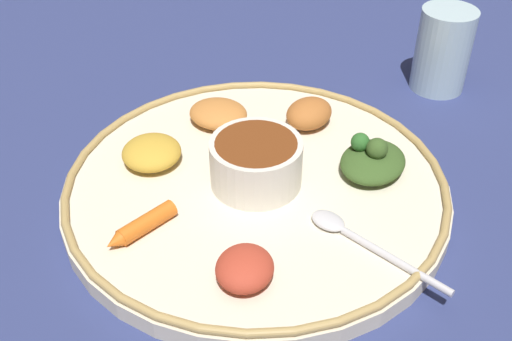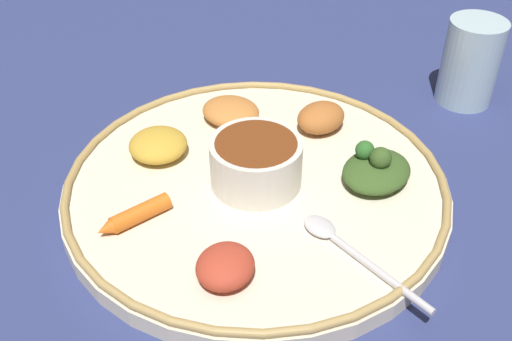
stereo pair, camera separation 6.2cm
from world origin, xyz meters
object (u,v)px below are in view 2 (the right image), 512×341
(center_bowl, at_px, (256,161))
(spoon, at_px, (344,245))
(drinking_glass, at_px, (469,68))
(greens_pile, at_px, (376,169))
(carrot_near_spoon, at_px, (135,216))

(center_bowl, height_order, spoon, center_bowl)
(spoon, distance_m, drinking_glass, 0.34)
(spoon, height_order, drinking_glass, drinking_glass)
(center_bowl, height_order, drinking_glass, drinking_glass)
(greens_pile, bearing_deg, spoon, 110.03)
(greens_pile, distance_m, carrot_near_spoon, 0.24)
(greens_pile, xyz_separation_m, carrot_near_spoon, (0.13, 0.21, -0.01))
(center_bowl, xyz_separation_m, carrot_near_spoon, (0.04, 0.12, -0.02))
(center_bowl, distance_m, greens_pile, 0.12)
(greens_pile, bearing_deg, drinking_glass, -83.89)
(spoon, bearing_deg, carrot_near_spoon, 33.01)
(center_bowl, bearing_deg, greens_pile, -135.05)
(spoon, height_order, greens_pile, greens_pile)
(center_bowl, height_order, greens_pile, center_bowl)
(carrot_near_spoon, relative_size, drinking_glass, 0.71)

